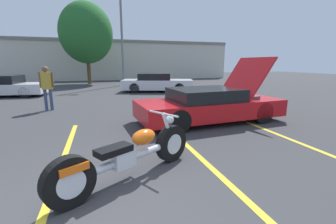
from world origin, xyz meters
TOP-DOWN VIEW (x-y plane):
  - parking_stripe_middle at (-0.34, 1.95)m, footprint 0.12×5.72m
  - parking_stripe_back at (2.29, 1.95)m, footprint 0.12×5.72m
  - parking_stripe_far at (4.91, 1.95)m, footprint 0.12×5.72m
  - far_building at (0.00, 25.75)m, footprint 32.00×4.20m
  - light_pole at (2.55, 17.27)m, footprint 1.21×0.28m
  - tree_background at (-0.37, 19.58)m, footprint 4.57×4.57m
  - motorcycle at (0.83, 1.06)m, footprint 2.40×1.48m
  - show_car_hood_open at (3.83, 4.07)m, footprint 4.77×2.17m
  - parked_car_right_row at (4.11, 12.16)m, footprint 4.89×3.08m
  - parked_car_mid_row at (-4.78, 12.65)m, footprint 4.61×2.40m
  - spectator_by_show_car at (-1.54, 7.56)m, footprint 0.52×0.23m

SIDE VIEW (x-z plane):
  - parking_stripe_middle at x=-0.34m, z-range 0.00..0.01m
  - parking_stripe_back at x=2.29m, z-range 0.00..0.01m
  - parking_stripe_far at x=4.91m, z-range 0.00..0.01m
  - motorcycle at x=0.83m, z-range -0.08..0.91m
  - show_car_hood_open at x=3.83m, z-range -0.48..1.58m
  - parked_car_mid_row at x=-4.78m, z-range -0.03..1.15m
  - parked_car_right_row at x=4.11m, z-range -0.02..1.19m
  - spectator_by_show_car at x=-1.54m, z-range 0.17..1.92m
  - far_building at x=0.00m, z-range 0.14..4.54m
  - tree_background at x=-0.37m, z-range 0.90..7.98m
  - light_pole at x=2.55m, z-range 0.39..8.85m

